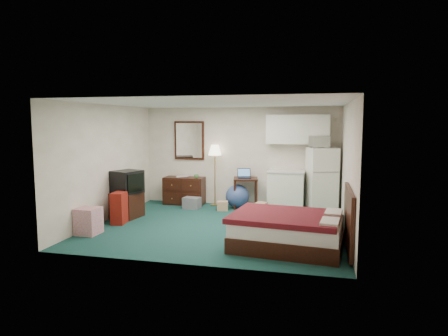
% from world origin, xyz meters
% --- Properties ---
extents(floor, '(5.00, 4.50, 0.01)m').
position_xyz_m(floor, '(0.00, 0.00, 0.00)').
color(floor, '#0D322F').
rests_on(floor, ground).
extents(ceiling, '(5.00, 4.50, 0.01)m').
position_xyz_m(ceiling, '(0.00, 0.00, 2.50)').
color(ceiling, beige).
rests_on(ceiling, walls).
extents(walls, '(5.01, 4.51, 2.50)m').
position_xyz_m(walls, '(0.00, 0.00, 1.25)').
color(walls, beige).
rests_on(walls, floor).
extents(mirror, '(0.80, 0.06, 1.00)m').
position_xyz_m(mirror, '(-1.35, 2.22, 1.65)').
color(mirror, white).
rests_on(mirror, walls).
extents(upper_cabinets, '(1.50, 0.35, 0.70)m').
position_xyz_m(upper_cabinets, '(1.45, 2.08, 1.95)').
color(upper_cabinets, white).
rests_on(upper_cabinets, walls).
extents(headboard, '(0.06, 1.56, 1.00)m').
position_xyz_m(headboard, '(2.46, -1.08, 0.55)').
color(headboard, black).
rests_on(headboard, walls).
extents(dresser, '(1.04, 0.48, 0.71)m').
position_xyz_m(dresser, '(-1.42, 1.98, 0.35)').
color(dresser, black).
rests_on(dresser, floor).
extents(floor_lamp, '(0.36, 0.36, 1.55)m').
position_xyz_m(floor_lamp, '(-0.61, 2.05, 0.78)').
color(floor_lamp, '#C69245').
rests_on(floor_lamp, floor).
extents(desk, '(0.69, 0.69, 0.75)m').
position_xyz_m(desk, '(0.20, 1.93, 0.37)').
color(desk, black).
rests_on(desk, floor).
extents(exercise_ball, '(0.61, 0.61, 0.59)m').
position_xyz_m(exercise_ball, '(0.02, 1.83, 0.29)').
color(exercise_ball, '#324880').
rests_on(exercise_ball, floor).
extents(kitchen_counter, '(0.86, 0.66, 0.93)m').
position_xyz_m(kitchen_counter, '(1.21, 1.91, 0.46)').
color(kitchen_counter, white).
rests_on(kitchen_counter, floor).
extents(fridge, '(0.79, 0.79, 1.53)m').
position_xyz_m(fridge, '(2.04, 1.88, 0.77)').
color(fridge, white).
rests_on(fridge, floor).
extents(bed, '(1.94, 1.59, 0.57)m').
position_xyz_m(bed, '(1.48, -1.08, 0.29)').
color(bed, '#43050A').
rests_on(bed, floor).
extents(tv_stand, '(0.65, 0.69, 0.57)m').
position_xyz_m(tv_stand, '(-2.21, 0.29, 0.28)').
color(tv_stand, black).
rests_on(tv_stand, floor).
extents(suitcase, '(0.30, 0.43, 0.66)m').
position_xyz_m(suitcase, '(-2.09, -0.24, 0.33)').
color(suitcase, maroon).
rests_on(suitcase, floor).
extents(retail_box, '(0.42, 0.42, 0.51)m').
position_xyz_m(retail_box, '(-2.28, -1.12, 0.25)').
color(retail_box, silver).
rests_on(retail_box, floor).
extents(file_bin, '(0.43, 0.35, 0.28)m').
position_xyz_m(file_bin, '(-1.06, 1.50, 0.14)').
color(file_bin, slate).
rests_on(file_bin, floor).
extents(cardboard_box_a, '(0.31, 0.28, 0.22)m').
position_xyz_m(cardboard_box_a, '(-0.28, 1.48, 0.11)').
color(cardboard_box_a, tan).
rests_on(cardboard_box_a, floor).
extents(cardboard_box_b, '(0.29, 0.32, 0.28)m').
position_xyz_m(cardboard_box_b, '(0.70, 1.27, 0.14)').
color(cardboard_box_b, tan).
rests_on(cardboard_box_b, floor).
extents(laptop, '(0.39, 0.34, 0.23)m').
position_xyz_m(laptop, '(0.18, 1.90, 0.86)').
color(laptop, black).
rests_on(laptop, desk).
extents(crt_tv, '(0.70, 0.73, 0.50)m').
position_xyz_m(crt_tv, '(-2.15, 0.24, 0.81)').
color(crt_tv, black).
rests_on(crt_tv, tv_stand).
extents(microwave, '(0.50, 0.28, 0.34)m').
position_xyz_m(microwave, '(1.96, 1.87, 1.70)').
color(microwave, white).
rests_on(microwave, fridge).
extents(book_a, '(0.16, 0.06, 0.22)m').
position_xyz_m(book_a, '(-1.63, 1.98, 0.81)').
color(book_a, tan).
rests_on(book_a, dresser).
extents(book_b, '(0.16, 0.03, 0.21)m').
position_xyz_m(book_b, '(-1.49, 2.06, 0.81)').
color(book_b, tan).
rests_on(book_b, dresser).
extents(mug, '(0.13, 0.11, 0.12)m').
position_xyz_m(mug, '(-1.06, 1.87, 0.76)').
color(mug, '#417F38').
rests_on(mug, dresser).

